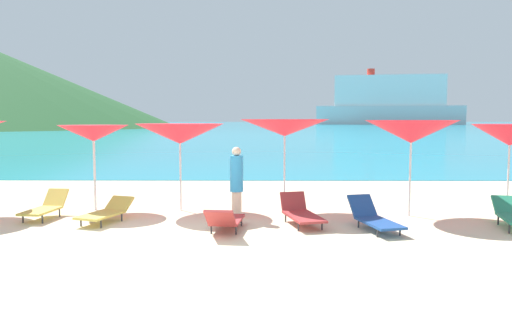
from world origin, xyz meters
TOP-DOWN VIEW (x-y plane):
  - ground_plane at (0.00, 10.00)m, footprint 50.00×100.00m
  - ocean_water at (0.00, 229.28)m, footprint 650.00×440.00m
  - umbrella_3 at (-2.36, 3.45)m, footprint 1.82×1.82m
  - umbrella_4 at (-0.18, 3.41)m, footprint 2.24×2.24m
  - umbrella_5 at (2.44, 3.29)m, footprint 2.22×2.22m
  - umbrella_6 at (5.39, 2.74)m, footprint 2.22×2.22m
  - umbrella_7 at (7.85, 3.02)m, footprint 1.94×1.94m
  - lounge_chair_1 at (4.21, 1.33)m, footprint 0.93×1.73m
  - lounge_chair_5 at (-3.16, 2.38)m, footprint 0.66×1.44m
  - lounge_chair_6 at (1.12, 1.05)m, footprint 0.74×1.60m
  - lounge_chair_7 at (-1.62, 1.96)m, footprint 1.02×1.55m
  - lounge_chair_11 at (2.73, 1.79)m, footprint 0.94×1.62m
  - beachgoer_0 at (1.29, 2.38)m, footprint 0.30×0.30m
  - cruise_ship at (59.76, 209.47)m, footprint 64.99×20.14m

SIDE VIEW (x-z plane):
  - ground_plane at x=0.00m, z-range -0.30..0.00m
  - ocean_water at x=0.00m, z-range 0.00..0.02m
  - lounge_chair_7 at x=-1.62m, z-range -0.01..0.49m
  - lounge_chair_1 at x=4.21m, z-range -0.06..0.56m
  - lounge_chair_11 at x=2.73m, z-range -0.06..0.57m
  - lounge_chair_6 at x=1.12m, z-range -0.04..0.56m
  - lounge_chair_5 at x=-3.16m, z-range -0.04..0.58m
  - beachgoer_0 at x=1.29m, z-range 0.05..1.72m
  - umbrella_7 at x=7.85m, z-range 0.83..3.01m
  - umbrella_4 at x=-0.18m, z-range 0.84..3.03m
  - umbrella_3 at x=-2.36m, z-range 0.87..3.02m
  - umbrella_6 at x=5.39m, z-range 0.87..3.15m
  - umbrella_5 at x=2.44m, z-range 0.94..3.24m
  - cruise_ship at x=59.76m, z-range -2.75..22.31m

